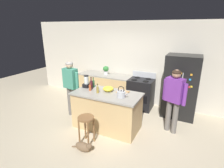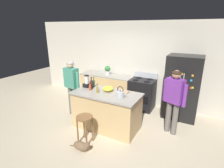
{
  "view_description": "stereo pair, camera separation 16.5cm",
  "coord_description": "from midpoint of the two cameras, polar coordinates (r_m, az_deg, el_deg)",
  "views": [
    {
      "loc": [
        1.9,
        -3.56,
        2.5
      ],
      "look_at": [
        0.0,
        0.3,
        1.1
      ],
      "focal_mm": 28.04,
      "sensor_mm": 36.0,
      "label": 1
    },
    {
      "loc": [
        2.04,
        -3.49,
        2.5
      ],
      "look_at": [
        0.0,
        0.3,
        1.1
      ],
      "focal_mm": 28.04,
      "sensor_mm": 36.0,
      "label": 2
    }
  ],
  "objects": [
    {
      "name": "kitchen_island",
      "position": [
        4.52,
        -2.75,
        -8.6
      ],
      "size": [
        1.7,
        0.86,
        0.95
      ],
      "color": "tan",
      "rests_on": "ground_plane"
    },
    {
      "name": "person_by_sink_right",
      "position": [
        4.37,
        18.55,
        -3.62
      ],
      "size": [
        0.58,
        0.35,
        1.59
      ],
      "color": "#66605B",
      "rests_on": "ground_plane"
    },
    {
      "name": "blender_appliance",
      "position": [
        4.76,
        -9.32,
        0.56
      ],
      "size": [
        0.17,
        0.17,
        0.33
      ],
      "color": "black",
      "rests_on": "kitchen_island"
    },
    {
      "name": "bottle_cooking_sauce",
      "position": [
        4.52,
        -8.21,
        -1.17
      ],
      "size": [
        0.06,
        0.06,
        0.22
      ],
      "color": "#B24C26",
      "rests_on": "kitchen_island"
    },
    {
      "name": "cutting_board",
      "position": [
        4.39,
        2.49,
        -2.56
      ],
      "size": [
        0.3,
        0.2,
        0.02
      ],
      "primitive_type": "cube",
      "color": "#B7844C",
      "rests_on": "kitchen_island"
    },
    {
      "name": "back_counter_run",
      "position": [
        6.13,
        -2.34,
        -1.28
      ],
      "size": [
        2.0,
        0.64,
        0.95
      ],
      "color": "tan",
      "rests_on": "ground_plane"
    },
    {
      "name": "cat",
      "position": [
        3.96,
        -10.52,
        -19.47
      ],
      "size": [
        0.52,
        0.18,
        0.26
      ],
      "color": "brown",
      "rests_on": "ground_plane"
    },
    {
      "name": "chef_knife",
      "position": [
        4.38,
        2.73,
        -2.44
      ],
      "size": [
        0.21,
        0.12,
        0.01
      ],
      "primitive_type": "cube",
      "rotation": [
        0.0,
        0.0,
        -0.45
      ],
      "color": "#B7BABF",
      "rests_on": "cutting_board"
    },
    {
      "name": "ground_plane",
      "position": [
        4.75,
        -2.67,
        -13.74
      ],
      "size": [
        14.0,
        14.0,
        0.0
      ],
      "primitive_type": "plane",
      "color": "beige"
    },
    {
      "name": "bar_stool",
      "position": [
        3.96,
        -9.63,
        -12.41
      ],
      "size": [
        0.36,
        0.36,
        0.66
      ],
      "color": "brown",
      "rests_on": "ground_plane"
    },
    {
      "name": "refrigerator",
      "position": [
        5.29,
        20.67,
        -0.81
      ],
      "size": [
        0.9,
        0.73,
        1.79
      ],
      "color": "black",
      "rests_on": "ground_plane"
    },
    {
      "name": "bottle_vinegar",
      "position": [
        4.33,
        -5.82,
        -1.84
      ],
      "size": [
        0.06,
        0.06,
        0.24
      ],
      "color": "olive",
      "rests_on": "kitchen_island"
    },
    {
      "name": "bottle_wine",
      "position": [
        4.65,
        -7.81,
        -0.12
      ],
      "size": [
        0.08,
        0.08,
        0.32
      ],
      "color": "#471923",
      "rests_on": "kitchen_island"
    },
    {
      "name": "stove_range",
      "position": [
        5.65,
        8.52,
        -3.04
      ],
      "size": [
        0.76,
        0.65,
        1.13
      ],
      "color": "black",
      "rests_on": "ground_plane"
    },
    {
      "name": "tea_kettle",
      "position": [
        4.06,
        1.84,
        -3.25
      ],
      "size": [
        0.28,
        0.2,
        0.27
      ],
      "color": "#B7BABF",
      "rests_on": "kitchen_island"
    },
    {
      "name": "person_by_island_left",
      "position": [
        5.08,
        -14.2,
        0.09
      ],
      "size": [
        0.6,
        0.27,
        1.62
      ],
      "color": "#66605B",
      "rests_on": "ground_plane"
    },
    {
      "name": "potted_plant",
      "position": [
        5.97,
        -2.81,
        4.67
      ],
      "size": [
        0.2,
        0.2,
        0.3
      ],
      "color": "silver",
      "rests_on": "back_counter_run"
    },
    {
      "name": "back_wall",
      "position": [
        5.93,
        6.28,
        6.75
      ],
      "size": [
        8.0,
        0.1,
        2.7
      ],
      "primitive_type": "cube",
      "color": "beige",
      "rests_on": "ground_plane"
    },
    {
      "name": "bottle_olive_oil",
      "position": [
        4.76,
        -7.09,
        0.14
      ],
      "size": [
        0.07,
        0.07,
        0.28
      ],
      "color": "#2D6638",
      "rests_on": "kitchen_island"
    },
    {
      "name": "mixing_bowl",
      "position": [
        4.44,
        -2.31,
        -1.57
      ],
      "size": [
        0.27,
        0.27,
        0.12
      ],
      "primitive_type": "ellipsoid",
      "color": "yellow",
      "rests_on": "kitchen_island"
    }
  ]
}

